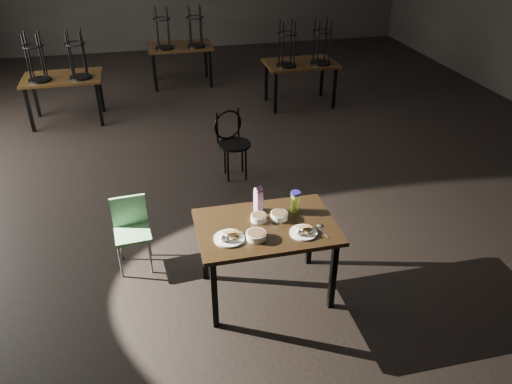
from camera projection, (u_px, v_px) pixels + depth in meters
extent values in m
plane|color=black|center=(254.00, 153.00, 7.19)|extent=(12.00, 12.00, 0.00)
cube|color=black|center=(266.00, 227.00, 4.30)|extent=(1.20, 0.80, 0.04)
cube|color=black|center=(214.00, 294.00, 4.12)|extent=(0.05, 0.05, 0.71)
cube|color=black|center=(333.00, 275.00, 4.32)|extent=(0.05, 0.05, 0.71)
cube|color=black|center=(204.00, 248.00, 4.66)|extent=(0.05, 0.05, 0.71)
cube|color=black|center=(310.00, 234.00, 4.86)|extent=(0.05, 0.05, 0.71)
cylinder|color=white|center=(229.00, 238.00, 4.11)|extent=(0.26, 0.26, 0.02)
cube|color=#AB7F3C|center=(229.00, 230.00, 4.12)|extent=(0.09, 0.09, 0.04)
cube|color=#AB7F3C|center=(232.00, 230.00, 4.12)|extent=(0.11, 0.11, 0.03)
ellipsoid|color=white|center=(222.00, 238.00, 4.05)|extent=(0.05, 0.05, 0.06)
ellipsoid|color=white|center=(227.00, 237.00, 4.05)|extent=(0.05, 0.05, 0.06)
cylinder|color=white|center=(303.00, 233.00, 4.18)|extent=(0.23, 0.23, 0.01)
cube|color=#AB7F3C|center=(303.00, 225.00, 4.19)|extent=(0.08, 0.08, 0.04)
cube|color=#AB7F3C|center=(306.00, 225.00, 4.19)|extent=(0.10, 0.10, 0.03)
ellipsoid|color=white|center=(298.00, 232.00, 4.12)|extent=(0.05, 0.05, 0.06)
ellipsoid|color=white|center=(302.00, 232.00, 4.13)|extent=(0.05, 0.05, 0.06)
cylinder|color=white|center=(259.00, 218.00, 4.34)|extent=(0.14, 0.14, 0.05)
cylinder|color=brown|center=(259.00, 216.00, 4.33)|extent=(0.12, 0.12, 0.01)
cylinder|color=white|center=(279.00, 216.00, 4.36)|extent=(0.15, 0.15, 0.06)
cylinder|color=brown|center=(279.00, 214.00, 4.34)|extent=(0.13, 0.13, 0.01)
cylinder|color=white|center=(256.00, 236.00, 4.11)|extent=(0.17, 0.17, 0.06)
cylinder|color=brown|center=(256.00, 233.00, 4.10)|extent=(0.14, 0.14, 0.01)
cube|color=#8A1970|center=(258.00, 201.00, 4.43)|extent=(0.08, 0.08, 0.20)
cube|color=#8A1970|center=(258.00, 189.00, 4.37)|extent=(0.08, 0.08, 0.06)
cylinder|color=#B3DF41|center=(295.00, 203.00, 4.44)|extent=(0.09, 0.09, 0.17)
cylinder|color=navy|center=(296.00, 193.00, 4.39)|extent=(0.10, 0.10, 0.03)
ellipsoid|color=silver|center=(319.00, 225.00, 4.28)|extent=(0.06, 0.07, 0.01)
cube|color=silver|center=(324.00, 232.00, 4.19)|extent=(0.04, 0.14, 0.00)
cylinder|color=black|center=(235.00, 144.00, 6.35)|extent=(0.41, 0.41, 0.03)
torus|color=black|center=(228.00, 125.00, 6.37)|extent=(0.39, 0.15, 0.40)
cylinder|color=black|center=(242.00, 156.00, 6.59)|extent=(0.03, 0.03, 0.46)
cylinder|color=black|center=(225.00, 157.00, 6.54)|extent=(0.03, 0.03, 0.46)
cylinder|color=black|center=(228.00, 166.00, 6.35)|extent=(0.03, 0.03, 0.46)
cylinder|color=black|center=(246.00, 164.00, 6.39)|extent=(0.03, 0.03, 0.46)
cube|color=#6AA573|center=(133.00, 234.00, 4.79)|extent=(0.36, 0.36, 0.04)
cube|color=#6AA573|center=(129.00, 211.00, 4.83)|extent=(0.34, 0.05, 0.32)
cylinder|color=slate|center=(120.00, 261.00, 4.75)|extent=(0.02, 0.02, 0.39)
cylinder|color=slate|center=(150.00, 257.00, 4.80)|extent=(0.02, 0.02, 0.39)
cylinder|color=slate|center=(120.00, 244.00, 4.98)|extent=(0.02, 0.02, 0.39)
cylinder|color=slate|center=(149.00, 240.00, 5.04)|extent=(0.02, 0.02, 0.39)
cube|color=black|center=(62.00, 78.00, 7.83)|extent=(1.20, 0.80, 0.04)
cube|color=black|center=(29.00, 110.00, 7.65)|extent=(0.05, 0.05, 0.71)
cube|color=black|center=(99.00, 105.00, 7.85)|extent=(0.05, 0.05, 0.71)
cube|color=black|center=(35.00, 96.00, 8.18)|extent=(0.05, 0.05, 0.71)
cube|color=black|center=(101.00, 91.00, 8.39)|extent=(0.05, 0.05, 0.71)
cylinder|color=black|center=(40.00, 80.00, 7.62)|extent=(0.34, 0.34, 0.03)
torus|color=black|center=(33.00, 47.00, 7.37)|extent=(0.32, 0.32, 0.02)
cylinder|color=black|center=(43.00, 54.00, 7.54)|extent=(0.03, 0.03, 0.70)
cylinder|color=black|center=(29.00, 55.00, 7.50)|extent=(0.03, 0.03, 0.70)
cylinder|color=black|center=(27.00, 58.00, 7.34)|extent=(0.03, 0.03, 0.70)
cylinder|color=black|center=(41.00, 57.00, 7.37)|extent=(0.03, 0.03, 0.70)
cylinder|color=black|center=(81.00, 77.00, 7.74)|extent=(0.34, 0.34, 0.03)
torus|color=black|center=(75.00, 45.00, 7.48)|extent=(0.32, 0.32, 0.02)
cylinder|color=black|center=(84.00, 51.00, 7.65)|extent=(0.03, 0.03, 0.70)
cylinder|color=black|center=(70.00, 52.00, 7.62)|extent=(0.03, 0.03, 0.70)
cylinder|color=black|center=(69.00, 56.00, 7.45)|extent=(0.03, 0.03, 0.70)
cylinder|color=black|center=(83.00, 55.00, 7.49)|extent=(0.03, 0.03, 0.70)
cube|color=black|center=(301.00, 64.00, 8.49)|extent=(1.20, 0.80, 0.04)
cube|color=black|center=(276.00, 93.00, 8.31)|extent=(0.05, 0.05, 0.71)
cube|color=black|center=(334.00, 89.00, 8.51)|extent=(0.05, 0.05, 0.71)
cube|color=black|center=(266.00, 81.00, 8.84)|extent=(0.05, 0.05, 0.71)
cube|color=black|center=(322.00, 77.00, 9.05)|extent=(0.05, 0.05, 0.71)
cylinder|color=black|center=(286.00, 65.00, 8.28)|extent=(0.34, 0.34, 0.03)
torus|color=black|center=(287.00, 34.00, 8.03)|extent=(0.32, 0.32, 0.02)
cylinder|color=black|center=(291.00, 41.00, 8.20)|extent=(0.03, 0.03, 0.70)
cylinder|color=black|center=(279.00, 42.00, 8.16)|extent=(0.03, 0.03, 0.70)
cylinder|color=black|center=(283.00, 45.00, 8.00)|extent=(0.03, 0.03, 0.70)
cylinder|color=black|center=(294.00, 44.00, 8.03)|extent=(0.03, 0.03, 0.70)
cylinder|color=black|center=(320.00, 63.00, 8.40)|extent=(0.34, 0.34, 0.03)
torus|color=black|center=(322.00, 32.00, 8.14)|extent=(0.32, 0.32, 0.02)
cylinder|color=black|center=(325.00, 39.00, 8.32)|extent=(0.03, 0.03, 0.70)
cylinder|color=black|center=(314.00, 40.00, 8.28)|extent=(0.03, 0.03, 0.70)
cylinder|color=black|center=(318.00, 43.00, 8.11)|extent=(0.03, 0.03, 0.70)
cylinder|color=black|center=(330.00, 42.00, 8.15)|extent=(0.03, 0.03, 0.70)
cube|color=black|center=(180.00, 47.00, 9.44)|extent=(1.20, 0.80, 0.04)
cube|color=black|center=(155.00, 73.00, 9.27)|extent=(0.05, 0.05, 0.71)
cube|color=black|center=(210.00, 69.00, 9.47)|extent=(0.05, 0.05, 0.71)
cube|color=black|center=(153.00, 63.00, 9.80)|extent=(0.05, 0.05, 0.71)
cube|color=black|center=(206.00, 60.00, 10.00)|extent=(0.05, 0.05, 0.71)
cylinder|color=black|center=(164.00, 48.00, 9.24)|extent=(0.34, 0.34, 0.03)
torus|color=black|center=(162.00, 20.00, 8.99)|extent=(0.32, 0.32, 0.02)
cylinder|color=black|center=(167.00, 26.00, 9.16)|extent=(0.03, 0.03, 0.70)
cylinder|color=black|center=(157.00, 26.00, 9.12)|extent=(0.03, 0.03, 0.70)
cylinder|color=black|center=(157.00, 29.00, 8.95)|extent=(0.03, 0.03, 0.70)
cylinder|color=black|center=(168.00, 28.00, 8.99)|extent=(0.03, 0.03, 0.70)
cylinder|color=black|center=(197.00, 46.00, 9.36)|extent=(0.34, 0.34, 0.03)
torus|color=black|center=(195.00, 18.00, 9.10)|extent=(0.32, 0.32, 0.02)
cylinder|color=black|center=(200.00, 24.00, 9.27)|extent=(0.03, 0.03, 0.70)
cylinder|color=black|center=(189.00, 25.00, 9.23)|extent=(0.03, 0.03, 0.70)
cylinder|color=black|center=(191.00, 27.00, 9.07)|extent=(0.03, 0.03, 0.70)
cylinder|color=black|center=(201.00, 27.00, 9.11)|extent=(0.03, 0.03, 0.70)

